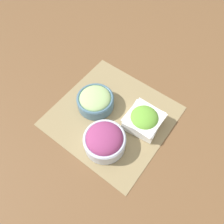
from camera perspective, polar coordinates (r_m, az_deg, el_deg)
name	(u,v)px	position (r m, az deg, el deg)	size (l,w,h in m)	color
ground_plane	(112,116)	(0.94, 0.00, -1.07)	(3.00, 3.00, 0.00)	brown
placemat	(112,116)	(0.94, 0.00, -1.01)	(0.47, 0.46, 0.00)	#937F56
cucumber_bowl	(96,100)	(0.94, -4.22, 3.25)	(0.16, 0.16, 0.08)	slate
onion_bowl	(105,140)	(0.83, -1.94, -7.38)	(0.16, 0.16, 0.10)	silver
lettuce_bowl	(144,119)	(0.89, 8.32, -1.94)	(0.15, 0.15, 0.08)	white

